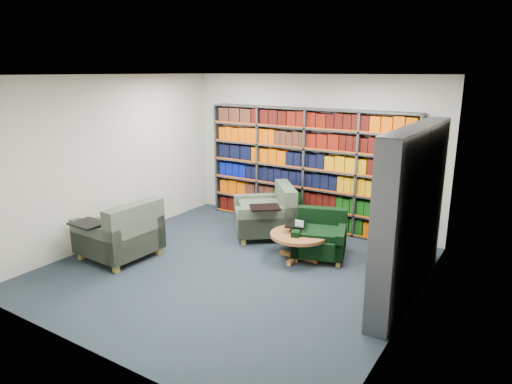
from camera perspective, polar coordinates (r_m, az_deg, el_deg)
The scene contains 7 objects.
room_shell at distance 6.44m, azimuth -2.85°, elevation 1.85°, with size 5.02×5.02×2.82m.
bookshelf_back at distance 8.48m, azimuth 6.30°, elevation 2.87°, with size 4.00×0.28×2.20m.
bookshelf_right at distance 6.12m, azimuth 18.89°, elevation -2.57°, with size 0.28×2.50×2.20m.
chair_teal_left at distance 8.12m, azimuth 1.69°, elevation -2.94°, with size 1.40×1.40×0.91m.
chair_green_right at distance 7.35m, azimuth 8.01°, elevation -5.66°, with size 1.04×0.99×0.72m.
chair_teal_front at distance 7.41m, azimuth -16.31°, elevation -5.25°, with size 1.06×1.22×0.93m.
coffee_table at distance 7.13m, azimuth 5.39°, elevation -5.82°, with size 0.90×0.90×0.63m.
Camera 1 is at (3.62, -5.13, 2.85)m, focal length 32.00 mm.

